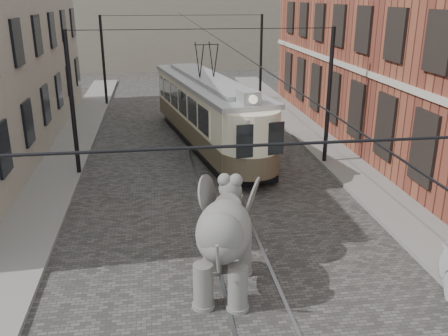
{
  "coord_description": "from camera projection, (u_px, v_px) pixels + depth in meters",
  "views": [
    {
      "loc": [
        -2.24,
        -14.19,
        7.24
      ],
      "look_at": [
        -0.21,
        0.18,
        2.1
      ],
      "focal_mm": 39.3,
      "sensor_mm": 36.0,
      "label": 1
    }
  ],
  "objects": [
    {
      "name": "ground",
      "position": [
        231.0,
        230.0,
        15.96
      ],
      "size": [
        120.0,
        120.0,
        0.0
      ],
      "primitive_type": "plane",
      "color": "#4A4744"
    },
    {
      "name": "tram_rails",
      "position": [
        231.0,
        230.0,
        15.95
      ],
      "size": [
        1.54,
        80.0,
        0.02
      ],
      "primitive_type": null,
      "color": "slate",
      "rests_on": "ground"
    },
    {
      "name": "catenary",
      "position": [
        207.0,
        107.0,
        19.6
      ],
      "size": [
        11.0,
        30.2,
        6.0
      ],
      "primitive_type": null,
      "color": "black",
      "rests_on": "ground"
    },
    {
      "name": "elephant",
      "position": [
        224.0,
        244.0,
        12.35
      ],
      "size": [
        3.32,
        4.72,
        2.62
      ],
      "primitive_type": null,
      "rotation": [
        0.0,
        0.0,
        -0.24
      ],
      "color": "#5F5D57",
      "rests_on": "ground"
    },
    {
      "name": "tram",
      "position": [
        207.0,
        96.0,
        24.21
      ],
      "size": [
        4.88,
        12.97,
        5.04
      ],
      "primitive_type": null,
      "rotation": [
        0.0,
        0.0,
        0.18
      ],
      "color": "beige",
      "rests_on": "ground"
    },
    {
      "name": "brick_building",
      "position": [
        427.0,
        22.0,
        23.8
      ],
      "size": [
        8.0,
        26.0,
        12.0
      ],
      "primitive_type": "cube",
      "color": "maroon",
      "rests_on": "ground"
    },
    {
      "name": "sidewalk_right",
      "position": [
        405.0,
        217.0,
        16.72
      ],
      "size": [
        2.0,
        60.0,
        0.15
      ],
      "primitive_type": "cube",
      "color": "slate",
      "rests_on": "ground"
    },
    {
      "name": "sidewalk_left",
      "position": [
        23.0,
        241.0,
        15.08
      ],
      "size": [
        2.0,
        60.0,
        0.15
      ],
      "primitive_type": "cube",
      "color": "slate",
      "rests_on": "ground"
    }
  ]
}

